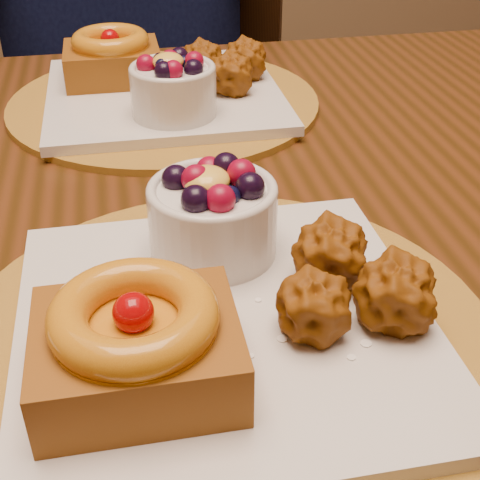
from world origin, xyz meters
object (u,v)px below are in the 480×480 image
(dining_table, at_px, (190,255))
(place_setting_far, at_px, (161,85))
(chair_far, at_px, (178,97))
(place_setting_near, at_px, (218,302))

(dining_table, height_order, place_setting_far, place_setting_far)
(dining_table, distance_m, chair_far, 0.94)
(place_setting_far, xyz_separation_m, chair_far, (0.09, 0.70, -0.29))
(dining_table, xyz_separation_m, chair_far, (0.08, 0.92, -0.18))
(place_setting_far, height_order, chair_far, chair_far)
(dining_table, relative_size, place_setting_far, 4.21)
(place_setting_near, bearing_deg, place_setting_far, 89.96)
(dining_table, relative_size, chair_far, 1.80)
(place_setting_far, bearing_deg, place_setting_near, -90.04)
(dining_table, bearing_deg, chair_far, 84.86)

